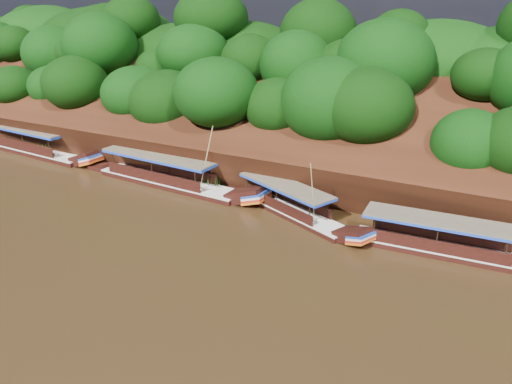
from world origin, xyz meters
The scene contains 7 objects.
ground centered at (0.00, 0.00, 0.00)m, with size 160.00×160.00×0.00m, color black.
riverbank centered at (-0.01, 22.73, 1.89)m, with size 120.00×30.06×19.40m.
boat_0 centered at (13.69, 6.45, 0.52)m, with size 14.30×2.91×5.46m.
boat_1 centered at (2.08, 7.16, 0.50)m, with size 12.49×6.78×5.47m.
boat_2 centered at (-9.61, 8.07, 0.60)m, with size 17.02×3.43×6.47m.
boat_3 centered at (-27.25, 9.06, 0.61)m, with size 15.34×3.47×3.23m.
reeds centered at (-1.79, 9.60, 0.85)m, with size 49.02×2.57×1.96m.
Camera 1 is at (15.31, -24.33, 15.45)m, focal length 35.00 mm.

